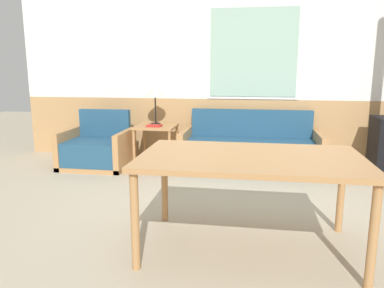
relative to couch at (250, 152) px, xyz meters
name	(u,v)px	position (x,y,z in m)	size (l,w,h in m)	color
ground_plane	(241,230)	(-0.05, -2.12, -0.24)	(16.00, 16.00, 0.00)	#B2A58C
wall_back	(250,71)	(-0.05, 0.51, 1.12)	(7.20, 0.09, 2.70)	tan
couch	(250,152)	(0.00, 0.00, 0.00)	(1.94, 0.85, 0.80)	#B27F4C
armchair	(97,150)	(-2.19, -0.25, 0.00)	(0.94, 0.79, 0.80)	#B27F4C
side_table	(156,132)	(-1.37, -0.01, 0.25)	(0.58, 0.58, 0.58)	#B27F4C
table_lamp	(155,93)	(-1.40, 0.09, 0.81)	(0.28, 0.28, 0.56)	black
book_stack	(154,126)	(-1.37, -0.12, 0.36)	(0.21, 0.16, 0.03)	#B22823
dining_table	(250,164)	(0.01, -2.46, 0.45)	(1.68, 1.01, 0.76)	#B27F4C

